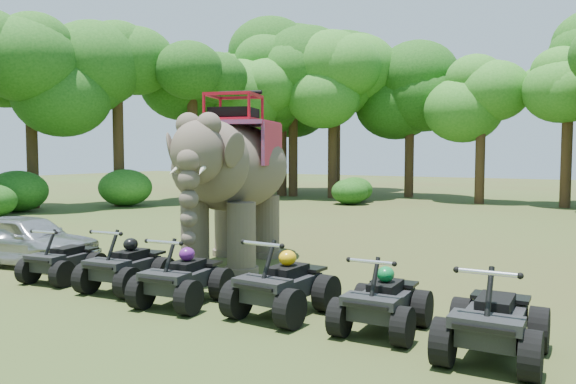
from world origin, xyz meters
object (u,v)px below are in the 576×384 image
Objects in this scene: parked_car at (26,239)px; atv_2 at (182,270)px; elephant at (233,177)px; atv_4 at (382,292)px; atv_5 at (493,310)px; atv_3 at (282,276)px; atv_0 at (63,254)px; atv_1 at (126,259)px.

atv_2 is (5.75, -0.81, -0.00)m from parked_car.
elephant is 6.26m from atv_4.
elephant is at bearing -68.21° from parked_car.
atv_3 is at bearing 172.83° from atv_5.
atv_0 is at bearing 170.72° from atv_2.
parked_car is at bearing 179.45° from atv_3.
parked_car is at bearing 155.84° from atv_0.
elephant is at bearing 150.96° from atv_5.
atv_4 is at bearing 3.42° from atv_3.
atv_2 is (1.41, -3.55, -1.54)m from elephant.
atv_1 reaches higher than atv_4.
atv_0 is at bearing 179.29° from atv_4.
elephant is 1.38× the size of parked_car.
atv_3 reaches higher than atv_2.
parked_car is (-4.34, -2.74, -1.53)m from elephant.
atv_1 is at bearing -5.59° from atv_0.
atv_5 is at bearing -2.53° from atv_3.
atv_0 is 0.88× the size of atv_5.
atv_5 is (1.71, -0.35, 0.05)m from atv_4.
atv_3 is (5.49, 0.17, 0.09)m from atv_0.
parked_car reaches higher than atv_4.
atv_3 is 3.53m from atv_5.
atv_1 is 1.73m from atv_2.
parked_car is 2.19× the size of atv_2.
elephant reaches higher than parked_car.
elephant is at bearing 49.51° from atv_0.
atv_2 is 5.46m from atv_5.
atv_1 is at bearing 165.10° from atv_2.
parked_car is 2.10× the size of atv_5.
atv_5 is (11.20, -0.80, 0.02)m from parked_car.
atv_5 is at bearing -9.17° from atv_0.
atv_1 is 3.65m from atv_3.
elephant is at bearing 146.07° from atv_4.
parked_car is 5.80m from atv_2.
parked_car is 7.70m from atv_3.
atv_2 is at bearing -85.09° from elephant.
atv_1 is 0.95× the size of atv_3.
atv_3 is (1.94, 0.34, 0.04)m from atv_2.
atv_4 is 1.75m from atv_5.
atv_1 is 0.96× the size of atv_5.
atv_2 is (3.55, -0.17, 0.05)m from atv_0.
atv_5 is at bearing -8.15° from atv_1.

